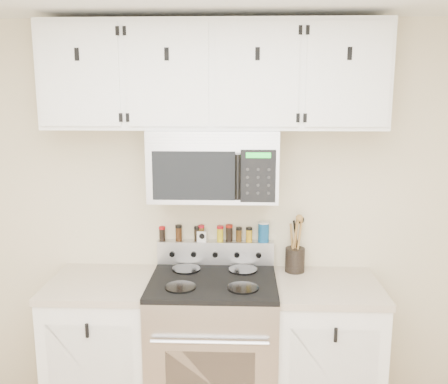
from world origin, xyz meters
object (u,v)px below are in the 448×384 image
range (213,349)px  salt_canister (264,232)px  utensil_crock (295,258)px  microwave (214,164)px

range → salt_canister: size_ratio=8.35×
range → utensil_crock: utensil_crock is taller
range → microwave: (0.00, 0.13, 1.14)m
microwave → salt_canister: microwave is taller
range → microwave: 1.15m
range → utensil_crock: bearing=23.6°
microwave → salt_canister: (0.31, 0.16, -0.46)m
microwave → utensil_crock: (0.51, 0.10, -0.62)m
utensil_crock → salt_canister: bearing=164.1°
range → salt_canister: bearing=42.1°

